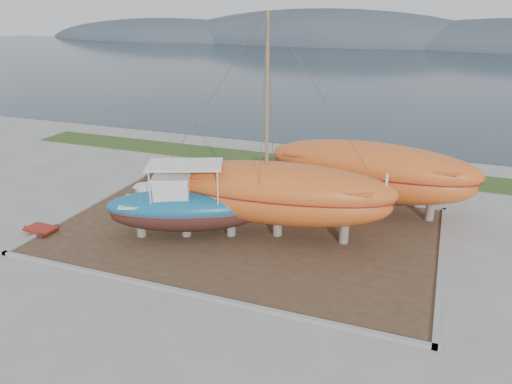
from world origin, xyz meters
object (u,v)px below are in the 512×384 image
at_px(blue_caique, 185,201).
at_px(orange_sailboat, 279,132).
at_px(orange_bare_hull, 370,178).
at_px(red_trailer, 41,231).
at_px(white_dinghy, 162,198).

xyz_separation_m(blue_caique, orange_sailboat, (4.07, 1.60, 3.30)).
bearing_deg(orange_sailboat, orange_bare_hull, 46.23).
xyz_separation_m(orange_sailboat, orange_bare_hull, (3.56, 4.66, -3.29)).
distance_m(orange_sailboat, orange_bare_hull, 6.72).
xyz_separation_m(orange_sailboat, red_trailer, (-10.84, -3.83, -5.00)).
relative_size(orange_sailboat, red_trailer, 5.03).
relative_size(blue_caique, orange_bare_hull, 0.67).
relative_size(blue_caique, orange_sailboat, 0.68).
bearing_deg(white_dinghy, orange_bare_hull, 36.91).
xyz_separation_m(orange_bare_hull, red_trailer, (-14.40, -8.49, -1.71)).
bearing_deg(red_trailer, orange_bare_hull, 32.62).
xyz_separation_m(white_dinghy, orange_sailboat, (6.85, -0.86, 4.47)).
relative_size(white_dinghy, orange_bare_hull, 0.38).
xyz_separation_m(blue_caique, orange_bare_hull, (7.63, 6.25, 0.02)).
distance_m(white_dinghy, red_trailer, 6.18).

